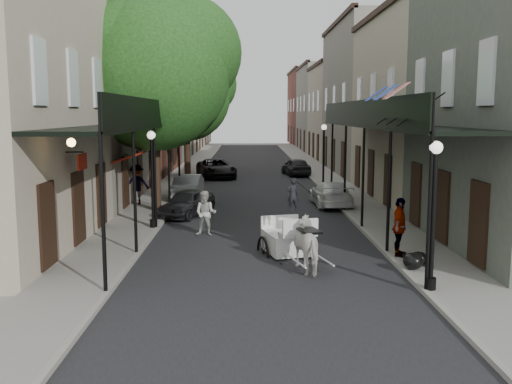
{
  "coord_description": "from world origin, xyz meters",
  "views": [
    {
      "loc": [
        -0.51,
        -15.72,
        4.5
      ],
      "look_at": [
        -0.14,
        5.16,
        1.6
      ],
      "focal_mm": 40.0,
      "sensor_mm": 36.0,
      "label": 1
    }
  ],
  "objects_px": {
    "pedestrian_walking": "(206,213)",
    "pedestrian_sidewalk_right": "(400,227)",
    "pedestrian_sidewalk_left": "(137,184)",
    "tree_near": "(163,68)",
    "carriage": "(284,222)",
    "car_right_near": "(330,194)",
    "lamppost_right_near": "(433,213)",
    "lamppost_right_far": "(324,155)",
    "car_left_mid": "(187,187)",
    "lamppost_left": "(152,178)",
    "tree_far": "(192,93)",
    "horse": "(310,245)",
    "car_left_near": "(187,203)",
    "car_right_far": "(296,167)",
    "car_left_far": "(216,168)"
  },
  "relations": [
    {
      "from": "pedestrian_walking",
      "to": "pedestrian_sidewalk_left",
      "type": "bearing_deg",
      "value": 130.42
    },
    {
      "from": "tree_near",
      "to": "carriage",
      "type": "bearing_deg",
      "value": -57.52
    },
    {
      "from": "car_right_far",
      "to": "horse",
      "type": "bearing_deg",
      "value": 76.7
    },
    {
      "from": "carriage",
      "to": "car_left_mid",
      "type": "relative_size",
      "value": 0.66
    },
    {
      "from": "tree_far",
      "to": "lamppost_right_far",
      "type": "distance_m",
      "value": 11.05
    },
    {
      "from": "horse",
      "to": "pedestrian_sidewalk_right",
      "type": "distance_m",
      "value": 3.12
    },
    {
      "from": "tree_near",
      "to": "horse",
      "type": "xyz_separation_m",
      "value": [
        5.53,
        -10.01,
        -5.73
      ]
    },
    {
      "from": "pedestrian_walking",
      "to": "car_left_mid",
      "type": "height_order",
      "value": "pedestrian_walking"
    },
    {
      "from": "car_left_mid",
      "to": "car_right_near",
      "type": "xyz_separation_m",
      "value": [
        7.2,
        -2.34,
        -0.03
      ]
    },
    {
      "from": "lamppost_left",
      "to": "car_left_near",
      "type": "xyz_separation_m",
      "value": [
        1.01,
        3.0,
        -1.45
      ]
    },
    {
      "from": "car_right_far",
      "to": "tree_far",
      "type": "bearing_deg",
      "value": 0.23
    },
    {
      "from": "car_right_near",
      "to": "car_right_far",
      "type": "xyz_separation_m",
      "value": [
        -0.48,
        13.75,
        0.04
      ]
    },
    {
      "from": "tree_near",
      "to": "car_left_mid",
      "type": "height_order",
      "value": "tree_near"
    },
    {
      "from": "carriage",
      "to": "pedestrian_sidewalk_right",
      "type": "distance_m",
      "value": 3.66
    },
    {
      "from": "car_right_near",
      "to": "pedestrian_walking",
      "type": "bearing_deg",
      "value": 48.3
    },
    {
      "from": "tree_near",
      "to": "car_left_far",
      "type": "height_order",
      "value": "tree_near"
    },
    {
      "from": "pedestrian_sidewalk_left",
      "to": "tree_near",
      "type": "bearing_deg",
      "value": 121.99
    },
    {
      "from": "horse",
      "to": "carriage",
      "type": "relative_size",
      "value": 0.71
    },
    {
      "from": "horse",
      "to": "car_left_near",
      "type": "bearing_deg",
      "value": -78.45
    },
    {
      "from": "tree_far",
      "to": "car_right_far",
      "type": "xyz_separation_m",
      "value": [
        7.36,
        1.23,
        -5.19
      ]
    },
    {
      "from": "lamppost_right_far",
      "to": "car_left_near",
      "type": "height_order",
      "value": "lamppost_right_far"
    },
    {
      "from": "horse",
      "to": "pedestrian_walking",
      "type": "bearing_deg",
      "value": -70.33
    },
    {
      "from": "lamppost_right_far",
      "to": "lamppost_left",
      "type": "bearing_deg",
      "value": -124.35
    },
    {
      "from": "lamppost_right_far",
      "to": "car_left_far",
      "type": "height_order",
      "value": "lamppost_right_far"
    },
    {
      "from": "tree_far",
      "to": "pedestrian_sidewalk_right",
      "type": "distance_m",
      "value": 24.8
    },
    {
      "from": "lamppost_right_near",
      "to": "lamppost_right_far",
      "type": "bearing_deg",
      "value": 90.0
    },
    {
      "from": "tree_near",
      "to": "car_left_near",
      "type": "relative_size",
      "value": 2.74
    },
    {
      "from": "lamppost_right_near",
      "to": "pedestrian_walking",
      "type": "relative_size",
      "value": 2.23
    },
    {
      "from": "horse",
      "to": "pedestrian_sidewalk_left",
      "type": "distance_m",
      "value": 13.52
    },
    {
      "from": "tree_near",
      "to": "car_left_near",
      "type": "xyz_separation_m",
      "value": [
        1.11,
        -1.18,
        -5.89
      ]
    },
    {
      "from": "car_left_near",
      "to": "pedestrian_walking",
      "type": "bearing_deg",
      "value": -54.13
    },
    {
      "from": "carriage",
      "to": "car_right_near",
      "type": "bearing_deg",
      "value": 57.54
    },
    {
      "from": "lamppost_left",
      "to": "pedestrian_sidewalk_right",
      "type": "distance_m",
      "value": 9.57
    },
    {
      "from": "tree_far",
      "to": "lamppost_right_far",
      "type": "bearing_deg",
      "value": -36.51
    },
    {
      "from": "car_left_near",
      "to": "car_left_mid",
      "type": "xyz_separation_m",
      "value": [
        -0.51,
        5.0,
        0.04
      ]
    },
    {
      "from": "lamppost_left",
      "to": "car_left_near",
      "type": "distance_m",
      "value": 3.48
    },
    {
      "from": "tree_far",
      "to": "pedestrian_sidewalk_left",
      "type": "height_order",
      "value": "tree_far"
    },
    {
      "from": "lamppost_right_near",
      "to": "pedestrian_sidewalk_left",
      "type": "bearing_deg",
      "value": 125.93
    },
    {
      "from": "tree_near",
      "to": "lamppost_left",
      "type": "bearing_deg",
      "value": -88.66
    },
    {
      "from": "pedestrian_walking",
      "to": "car_left_near",
      "type": "xyz_separation_m",
      "value": [
        -1.09,
        4.02,
        -0.23
      ]
    },
    {
      "from": "lamppost_right_far",
      "to": "pedestrian_sidewalk_left",
      "type": "bearing_deg",
      "value": -147.36
    },
    {
      "from": "pedestrian_sidewalk_left",
      "to": "pedestrian_walking",
      "type": "bearing_deg",
      "value": 104.37
    },
    {
      "from": "lamppost_right_near",
      "to": "car_right_far",
      "type": "xyz_separation_m",
      "value": [
        -0.98,
        27.41,
        -1.4
      ]
    },
    {
      "from": "carriage",
      "to": "car_right_near",
      "type": "height_order",
      "value": "carriage"
    },
    {
      "from": "pedestrian_walking",
      "to": "pedestrian_sidewalk_right",
      "type": "distance_m",
      "value": 7.18
    },
    {
      "from": "tree_near",
      "to": "pedestrian_walking",
      "type": "bearing_deg",
      "value": -67.09
    },
    {
      "from": "lamppost_right_far",
      "to": "car_right_near",
      "type": "relative_size",
      "value": 0.89
    },
    {
      "from": "lamppost_right_near",
      "to": "pedestrian_sidewalk_right",
      "type": "xyz_separation_m",
      "value": [
        0.1,
        3.36,
        -1.02
      ]
    },
    {
      "from": "car_left_far",
      "to": "lamppost_left",
      "type": "bearing_deg",
      "value": -108.48
    },
    {
      "from": "pedestrian_walking",
      "to": "pedestrian_sidewalk_left",
      "type": "distance_m",
      "value": 7.69
    }
  ]
}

